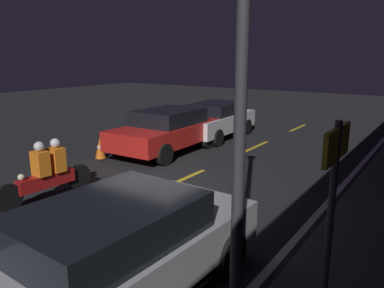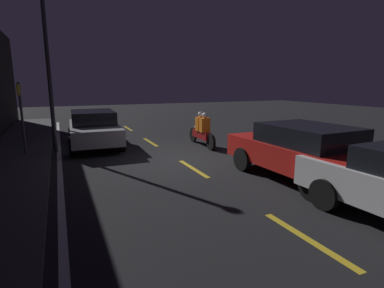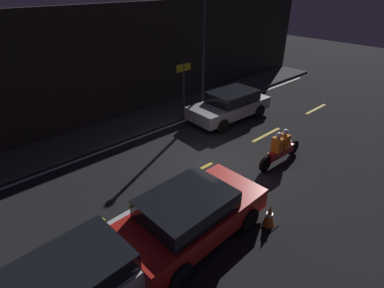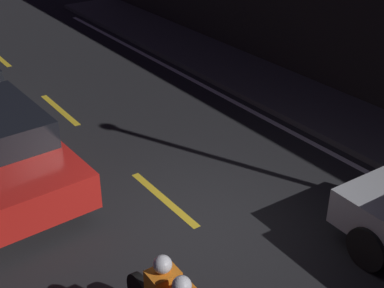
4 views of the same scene
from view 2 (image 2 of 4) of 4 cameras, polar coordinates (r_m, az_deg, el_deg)
The scene contains 13 objects.
ground_plane at distance 9.80m, azimuth -2.19°, elevation -3.22°, with size 56.00×56.00×0.00m, color black.
raised_curb at distance 9.24m, azimuth -32.01°, elevation -5.47°, with size 28.00×2.11×0.13m.
lane_dash_b at distance 5.42m, azimuth 21.03°, elevation -16.46°, with size 2.00×0.14×0.01m.
lane_dash_c at distance 8.91m, azimuth 0.22°, elevation -4.68°, with size 2.00×0.14×0.01m.
lane_dash_d at distance 13.04m, azimuth -7.93°, elevation 0.36°, with size 2.00×0.14×0.01m.
lane_dash_e at distance 17.35m, azimuth -12.10°, elevation 2.94°, with size 2.00×0.14×0.01m.
lane_solid_kerb at distance 9.15m, azimuth -23.85°, elevation -5.26°, with size 25.20×0.14×0.01m.
taxi_red at distance 8.28m, azimuth 20.30°, elevation -1.10°, with size 4.18×2.13×1.45m.
hatchback_silver at distance 12.55m, azimuth -18.21°, elevation 2.99°, with size 4.27×2.01×1.41m.
motorcycle at distance 12.02m, azimuth 1.94°, elevation 2.62°, with size 2.40×0.38×1.38m.
traffic_cone_near at distance 10.51m, azimuth 17.64°, elevation -0.85°, with size 0.45×0.45×0.70m.
shop_sign at distance 11.51m, azimuth -29.86°, elevation 6.65°, with size 0.90×0.08×2.40m.
street_lamp at distance 11.90m, azimuth -25.78°, elevation 13.98°, with size 0.28×0.28×5.76m.
Camera 2 is at (-8.81, 3.52, 2.47)m, focal length 28.00 mm.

